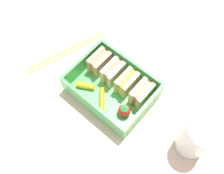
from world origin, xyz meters
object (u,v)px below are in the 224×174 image
(carrot_stick_left, at_px, (102,99))
(drinking_glass, at_px, (197,139))
(sandwich_center_right, at_px, (141,94))
(strawberry_far_left, at_px, (124,111))
(sandwich_center_left, at_px, (113,72))
(chopstick_pair, at_px, (66,51))
(carrot_stick_far_left, at_px, (85,86))
(sandwich_left, at_px, (99,62))
(sandwich_center, at_px, (127,83))

(carrot_stick_left, relative_size, drinking_glass, 0.53)
(sandwich_center_right, distance_m, strawberry_far_left, 0.05)
(sandwich_center_left, distance_m, sandwich_center_right, 0.08)
(carrot_stick_left, distance_m, chopstick_pair, 0.16)
(sandwich_center_left, xyz_separation_m, drinking_glass, (0.22, -0.01, 0.02))
(carrot_stick_far_left, height_order, carrot_stick_left, carrot_stick_far_left)
(carrot_stick_far_left, distance_m, chopstick_pair, 0.12)
(sandwich_center_left, relative_size, carrot_stick_far_left, 1.28)
(carrot_stick_left, xyz_separation_m, strawberry_far_left, (0.05, 0.01, 0.01))
(sandwich_left, xyz_separation_m, sandwich_center, (0.08, 0.00, 0.00))
(sandwich_center_left, distance_m, carrot_stick_left, 0.06)
(carrot_stick_far_left, relative_size, drinking_glass, 0.40)
(sandwich_left, relative_size, strawberry_far_left, 1.56)
(sandwich_center_right, relative_size, chopstick_pair, 0.25)
(strawberry_far_left, relative_size, drinking_glass, 0.33)
(sandwich_center_left, height_order, carrot_stick_far_left, sandwich_center_left)
(carrot_stick_left, bearing_deg, strawberry_far_left, 8.13)
(sandwich_center_right, xyz_separation_m, strawberry_far_left, (-0.00, -0.05, -0.01))
(sandwich_center_right, height_order, strawberry_far_left, sandwich_center_right)
(sandwich_center_left, bearing_deg, sandwich_center_right, 0.00)
(sandwich_center_right, bearing_deg, drinking_glass, -5.36)
(sandwich_left, relative_size, carrot_stick_far_left, 1.28)
(carrot_stick_far_left, distance_m, strawberry_far_left, 0.10)
(sandwich_center_right, height_order, carrot_stick_left, sandwich_center_right)
(sandwich_left, bearing_deg, drinking_glass, -2.89)
(sandwich_left, relative_size, sandwich_center_left, 1.00)
(carrot_stick_far_left, xyz_separation_m, strawberry_far_left, (0.10, 0.01, 0.01))
(sandwich_left, bearing_deg, sandwich_center, 0.00)
(carrot_stick_far_left, relative_size, strawberry_far_left, 1.22)
(chopstick_pair, bearing_deg, carrot_stick_far_left, -21.25)
(sandwich_center_left, height_order, sandwich_center, same)
(sandwich_center_left, bearing_deg, chopstick_pair, -172.90)
(sandwich_center, height_order, drinking_glass, drinking_glass)
(sandwich_center, distance_m, strawberry_far_left, 0.06)
(sandwich_center_left, xyz_separation_m, sandwich_center, (0.04, 0.00, 0.00))
(sandwich_left, height_order, strawberry_far_left, sandwich_left)
(sandwich_left, distance_m, chopstick_pair, 0.10)
(sandwich_center, xyz_separation_m, chopstick_pair, (-0.17, -0.02, -0.03))
(strawberry_far_left, bearing_deg, carrot_stick_left, -171.87)
(sandwich_center, bearing_deg, sandwich_left, 180.00)
(sandwich_center, height_order, chopstick_pair, sandwich_center)
(strawberry_far_left, distance_m, chopstick_pair, 0.21)
(carrot_stick_left, bearing_deg, chopstick_pair, 165.04)
(sandwich_center, distance_m, chopstick_pair, 0.18)
(sandwich_center, height_order, sandwich_center_right, same)
(sandwich_center_left, bearing_deg, drinking_glass, -3.41)
(drinking_glass, bearing_deg, sandwich_center, 175.83)
(sandwich_center_left, bearing_deg, sandwich_center, 0.00)
(drinking_glass, bearing_deg, carrot_stick_far_left, -169.45)
(carrot_stick_far_left, height_order, strawberry_far_left, strawberry_far_left)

